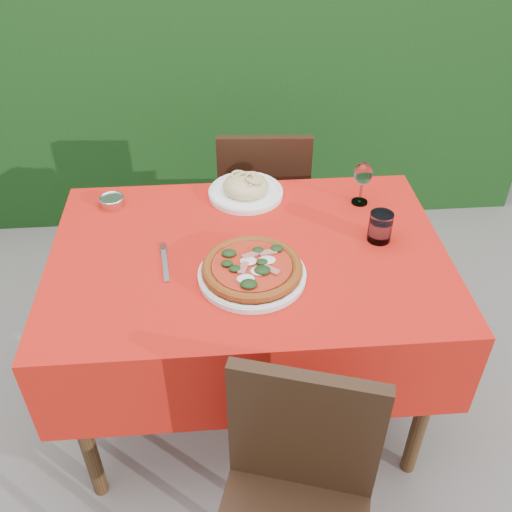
{
  "coord_description": "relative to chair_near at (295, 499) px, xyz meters",
  "views": [
    {
      "loc": [
        -0.09,
        -1.43,
        1.86
      ],
      "look_at": [
        0.02,
        -0.05,
        0.77
      ],
      "focal_mm": 40.0,
      "sensor_mm": 36.0,
      "label": 1
    }
  ],
  "objects": [
    {
      "name": "hedge",
      "position": [
        -0.07,
        2.24,
        0.43
      ],
      "size": [
        3.2,
        0.55,
        1.78
      ],
      "color": "black",
      "rests_on": "ground"
    },
    {
      "name": "dining_table",
      "position": [
        -0.07,
        0.69,
        0.11
      ],
      "size": [
        1.26,
        0.86,
        0.75
      ],
      "color": "#452D16",
      "rests_on": "ground"
    },
    {
      "name": "wine_glass",
      "position": [
        0.35,
        0.94,
        0.37
      ],
      "size": [
        0.07,
        0.07,
        0.16
      ],
      "color": "silver",
      "rests_on": "dining_table"
    },
    {
      "name": "chair_far",
      "position": [
        0.04,
        1.38,
        -0.0
      ],
      "size": [
        0.41,
        0.41,
        0.85
      ],
      "rotation": [
        0.0,
        0.0,
        3.07
      ],
      "color": "black",
      "rests_on": "ground"
    },
    {
      "name": "water_glass",
      "position": [
        0.36,
        0.72,
        0.31
      ],
      "size": [
        0.08,
        0.08,
        0.1
      ],
      "color": "white",
      "rests_on": "dining_table"
    },
    {
      "name": "pizza_plate",
      "position": [
        -0.07,
        0.56,
        0.29
      ],
      "size": [
        0.32,
        0.32,
        0.06
      ],
      "rotation": [
        0.0,
        0.0,
        -0.0
      ],
      "color": "white",
      "rests_on": "dining_table"
    },
    {
      "name": "chair_near",
      "position": [
        0.0,
        0.0,
        0.0
      ],
      "size": [
        0.48,
        0.48,
        0.85
      ],
      "rotation": [
        0.0,
        0.0,
        -0.3
      ],
      "color": "black",
      "rests_on": "ground"
    },
    {
      "name": "fork",
      "position": [
        -0.33,
        0.64,
        0.26
      ],
      "size": [
        0.05,
        0.21,
        0.01
      ],
      "primitive_type": "cube",
      "rotation": [
        0.0,
        0.0,
        0.11
      ],
      "color": "#BABAC2",
      "rests_on": "dining_table"
    },
    {
      "name": "ground",
      "position": [
        -0.07,
        0.69,
        -0.49
      ],
      "size": [
        60.0,
        60.0,
        0.0
      ],
      "primitive_type": "plane",
      "color": "#645F5B",
      "rests_on": "ground"
    },
    {
      "name": "pasta_plate",
      "position": [
        -0.06,
        1.02,
        0.29
      ],
      "size": [
        0.27,
        0.27,
        0.08
      ],
      "rotation": [
        0.0,
        0.0,
        -0.26
      ],
      "color": "white",
      "rests_on": "dining_table"
    },
    {
      "name": "steel_ramekin",
      "position": [
        -0.53,
        1.0,
        0.28
      ],
      "size": [
        0.08,
        0.08,
        0.03
      ],
      "primitive_type": "cylinder",
      "color": "silver",
      "rests_on": "dining_table"
    }
  ]
}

